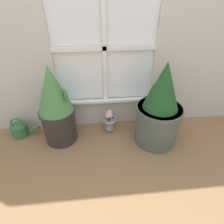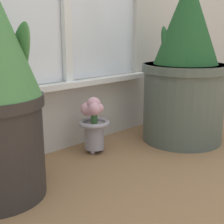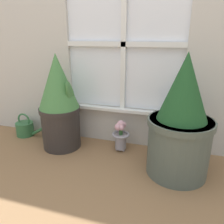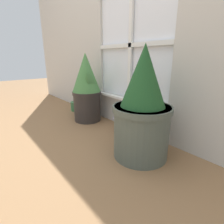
# 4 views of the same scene
# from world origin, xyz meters

# --- Properties ---
(ground_plane) EXTENTS (10.00, 10.00, 0.00)m
(ground_plane) POSITION_xyz_m (0.00, 0.00, 0.00)
(ground_plane) COLOR olive
(potted_plant_left) EXTENTS (0.31, 0.31, 0.73)m
(potted_plant_left) POSITION_xyz_m (-0.44, 0.40, 0.36)
(potted_plant_left) COLOR #2D2826
(potted_plant_left) RESTS_ON ground_plane
(potted_plant_right) EXTENTS (0.40, 0.40, 0.76)m
(potted_plant_right) POSITION_xyz_m (0.44, 0.29, 0.34)
(potted_plant_right) COLOR #4C564C
(potted_plant_right) RESTS_ON ground_plane
(flower_vase) EXTENTS (0.13, 0.13, 0.25)m
(flower_vase) POSITION_xyz_m (0.02, 0.47, 0.14)
(flower_vase) COLOR #99939E
(flower_vase) RESTS_ON ground_plane
(watering_can) EXTENTS (0.27, 0.15, 0.20)m
(watering_can) POSITION_xyz_m (-0.85, 0.48, 0.07)
(watering_can) COLOR #336B3D
(watering_can) RESTS_ON ground_plane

